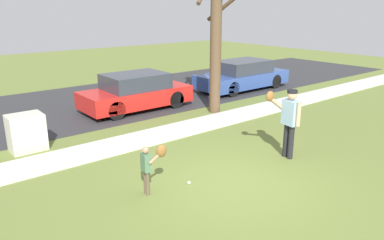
{
  "coord_description": "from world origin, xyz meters",
  "views": [
    {
      "loc": [
        -5.19,
        -5.1,
        3.66
      ],
      "look_at": [
        0.26,
        1.68,
        1.0
      ],
      "focal_mm": 34.64,
      "sensor_mm": 36.0,
      "label": 1
    }
  ],
  "objects_px": {
    "baseball": "(189,183)",
    "street_tree_near": "(216,27)",
    "utility_cabinet": "(26,133)",
    "parked_wagon_blue": "(242,75)",
    "parked_hatchback_red": "(136,92)",
    "person_adult": "(289,116)",
    "person_child": "(150,163)"
  },
  "relations": [
    {
      "from": "baseball",
      "to": "street_tree_near",
      "type": "xyz_separation_m",
      "value": [
        4.31,
        3.94,
        2.96
      ]
    },
    {
      "from": "utility_cabinet",
      "to": "parked_wagon_blue",
      "type": "bearing_deg",
      "value": 9.82
    },
    {
      "from": "baseball",
      "to": "parked_hatchback_red",
      "type": "height_order",
      "value": "parked_hatchback_red"
    },
    {
      "from": "person_adult",
      "to": "utility_cabinet",
      "type": "relative_size",
      "value": 1.79
    },
    {
      "from": "person_adult",
      "to": "baseball",
      "type": "relative_size",
      "value": 23.64
    },
    {
      "from": "street_tree_near",
      "to": "parked_wagon_blue",
      "type": "bearing_deg",
      "value": 30.1
    },
    {
      "from": "person_child",
      "to": "parked_hatchback_red",
      "type": "height_order",
      "value": "parked_hatchback_red"
    },
    {
      "from": "baseball",
      "to": "parked_hatchback_red",
      "type": "bearing_deg",
      "value": 69.38
    },
    {
      "from": "person_child",
      "to": "baseball",
      "type": "relative_size",
      "value": 14.46
    },
    {
      "from": "parked_wagon_blue",
      "to": "street_tree_near",
      "type": "bearing_deg",
      "value": 30.1
    },
    {
      "from": "street_tree_near",
      "to": "parked_wagon_blue",
      "type": "relative_size",
      "value": 1.26
    },
    {
      "from": "baseball",
      "to": "street_tree_near",
      "type": "bearing_deg",
      "value": 42.44
    },
    {
      "from": "baseball",
      "to": "street_tree_near",
      "type": "relative_size",
      "value": 0.01
    },
    {
      "from": "person_child",
      "to": "street_tree_near",
      "type": "xyz_separation_m",
      "value": [
        5.17,
        3.78,
        2.31
      ]
    },
    {
      "from": "person_adult",
      "to": "baseball",
      "type": "xyz_separation_m",
      "value": [
        -2.85,
        0.36,
        -1.05
      ]
    },
    {
      "from": "person_adult",
      "to": "parked_wagon_blue",
      "type": "xyz_separation_m",
      "value": [
        5.0,
        6.35,
        -0.43
      ]
    },
    {
      "from": "baseball",
      "to": "street_tree_near",
      "type": "distance_m",
      "value": 6.55
    },
    {
      "from": "utility_cabinet",
      "to": "parked_hatchback_red",
      "type": "height_order",
      "value": "parked_hatchback_red"
    },
    {
      "from": "parked_wagon_blue",
      "to": "baseball",
      "type": "bearing_deg",
      "value": 37.36
    },
    {
      "from": "person_child",
      "to": "baseball",
      "type": "height_order",
      "value": "person_child"
    },
    {
      "from": "utility_cabinet",
      "to": "street_tree_near",
      "type": "height_order",
      "value": "street_tree_near"
    },
    {
      "from": "street_tree_near",
      "to": "parked_hatchback_red",
      "type": "xyz_separation_m",
      "value": [
        -2.05,
        2.07,
        -2.34
      ]
    },
    {
      "from": "utility_cabinet",
      "to": "parked_hatchback_red",
      "type": "bearing_deg",
      "value": 21.79
    },
    {
      "from": "person_adult",
      "to": "parked_wagon_blue",
      "type": "height_order",
      "value": "person_adult"
    },
    {
      "from": "baseball",
      "to": "person_adult",
      "type": "bearing_deg",
      "value": -7.27
    },
    {
      "from": "person_child",
      "to": "utility_cabinet",
      "type": "relative_size",
      "value": 1.09
    },
    {
      "from": "parked_hatchback_red",
      "to": "person_child",
      "type": "bearing_deg",
      "value": 61.93
    },
    {
      "from": "utility_cabinet",
      "to": "street_tree_near",
      "type": "relative_size",
      "value": 0.17
    },
    {
      "from": "person_child",
      "to": "parked_hatchback_red",
      "type": "distance_m",
      "value": 6.63
    },
    {
      "from": "baseball",
      "to": "utility_cabinet",
      "type": "distance_m",
      "value": 4.78
    },
    {
      "from": "street_tree_near",
      "to": "parked_wagon_blue",
      "type": "xyz_separation_m",
      "value": [
        3.54,
        2.05,
        -2.34
      ]
    },
    {
      "from": "street_tree_near",
      "to": "parked_hatchback_red",
      "type": "bearing_deg",
      "value": 134.72
    }
  ]
}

